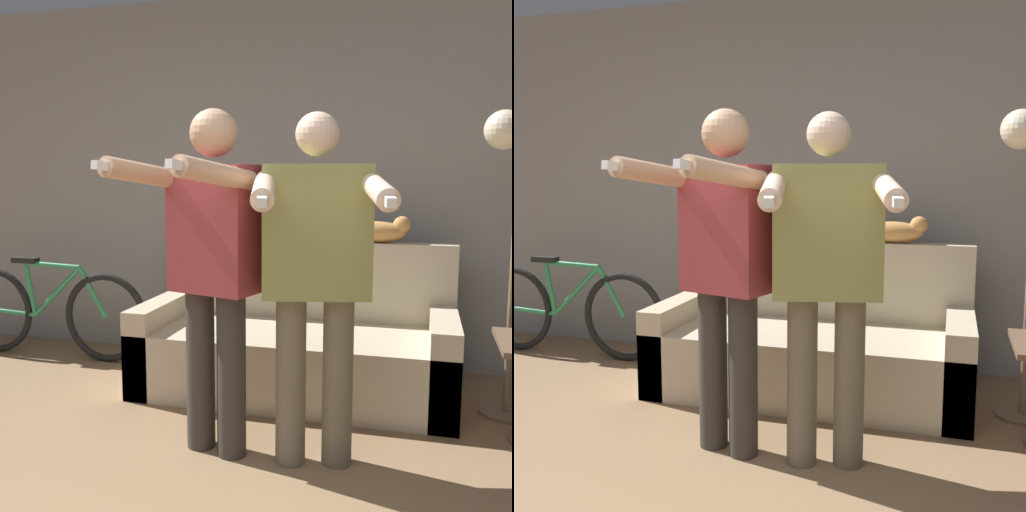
# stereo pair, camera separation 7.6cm
# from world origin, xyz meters

# --- Properties ---
(wall_back) EXTENTS (10.00, 0.05, 2.60)m
(wall_back) POSITION_xyz_m (0.00, 3.03, 1.30)
(wall_back) COLOR gray
(wall_back) RESTS_ON ground_plane
(couch) EXTENTS (1.92, 0.85, 0.92)m
(couch) POSITION_xyz_m (0.23, 2.37, 0.28)
(couch) COLOR beige
(couch) RESTS_ON ground_plane
(person_left) EXTENTS (0.60, 0.76, 1.65)m
(person_left) POSITION_xyz_m (0.02, 1.42, 0.95)
(person_left) COLOR #38332D
(person_left) RESTS_ON ground_plane
(person_right) EXTENTS (0.65, 0.76, 1.62)m
(person_right) POSITION_xyz_m (0.52, 1.42, 0.94)
(person_right) COLOR #6B604C
(person_right) RESTS_ON ground_plane
(cat) EXTENTS (0.51, 0.14, 0.17)m
(cat) POSITION_xyz_m (0.70, 2.68, 0.99)
(cat) COLOR tan
(cat) RESTS_ON couch
(bicycle) EXTENTS (1.60, 0.07, 0.74)m
(bicycle) POSITION_xyz_m (-1.68, 2.57, 0.34)
(bicycle) COLOR black
(bicycle) RESTS_ON ground_plane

